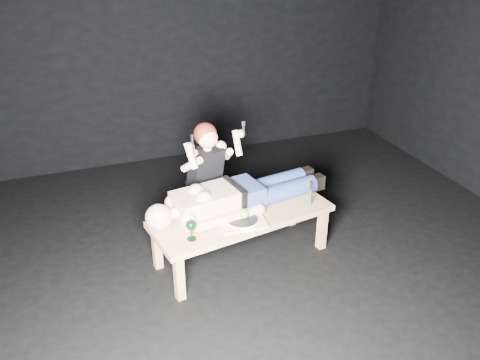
{
  "coord_description": "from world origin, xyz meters",
  "views": [
    {
      "loc": [
        -1.62,
        -3.27,
        2.63
      ],
      "look_at": [
        -0.34,
        0.18,
        0.75
      ],
      "focal_mm": 36.98,
      "sensor_mm": 36.0,
      "label": 1
    }
  ],
  "objects_px": {
    "serving_tray": "(242,222)",
    "carving_knife": "(310,194)",
    "table": "(242,236)",
    "goblet": "(191,230)",
    "lying_man": "(240,192)",
    "kneeling_woman": "(202,176)"
  },
  "relations": [
    {
      "from": "serving_tray",
      "to": "carving_knife",
      "type": "height_order",
      "value": "carving_knife"
    },
    {
      "from": "table",
      "to": "carving_knife",
      "type": "bearing_deg",
      "value": -17.92
    },
    {
      "from": "goblet",
      "to": "carving_knife",
      "type": "relative_size",
      "value": 0.71
    },
    {
      "from": "lying_man",
      "to": "goblet",
      "type": "relative_size",
      "value": 9.41
    },
    {
      "from": "carving_knife",
      "to": "table",
      "type": "bearing_deg",
      "value": 162.08
    },
    {
      "from": "serving_tray",
      "to": "table",
      "type": "bearing_deg",
      "value": 69.47
    },
    {
      "from": "kneeling_woman",
      "to": "serving_tray",
      "type": "xyz_separation_m",
      "value": [
        0.13,
        -0.69,
        -0.12
      ]
    },
    {
      "from": "kneeling_woman",
      "to": "carving_knife",
      "type": "xyz_separation_m",
      "value": [
        0.79,
        -0.63,
        -0.01
      ]
    },
    {
      "from": "table",
      "to": "kneeling_woman",
      "type": "bearing_deg",
      "value": 99.65
    },
    {
      "from": "serving_tray",
      "to": "carving_knife",
      "type": "distance_m",
      "value": 0.67
    },
    {
      "from": "kneeling_woman",
      "to": "serving_tray",
      "type": "height_order",
      "value": "kneeling_woman"
    },
    {
      "from": "kneeling_woman",
      "to": "carving_knife",
      "type": "bearing_deg",
      "value": -53.28
    },
    {
      "from": "kneeling_woman",
      "to": "serving_tray",
      "type": "bearing_deg",
      "value": -93.59
    },
    {
      "from": "goblet",
      "to": "table",
      "type": "bearing_deg",
      "value": 24.37
    },
    {
      "from": "table",
      "to": "kneeling_woman",
      "type": "xyz_separation_m",
      "value": [
        -0.19,
        0.55,
        0.36
      ]
    },
    {
      "from": "lying_man",
      "to": "goblet",
      "type": "bearing_deg",
      "value": -155.73
    },
    {
      "from": "carving_knife",
      "to": "kneeling_woman",
      "type": "bearing_deg",
      "value": 131.75
    },
    {
      "from": "table",
      "to": "lying_man",
      "type": "xyz_separation_m",
      "value": [
        0.03,
        0.13,
        0.36
      ]
    },
    {
      "from": "carving_knife",
      "to": "serving_tray",
      "type": "bearing_deg",
      "value": 175.61
    },
    {
      "from": "serving_tray",
      "to": "goblet",
      "type": "bearing_deg",
      "value": -169.68
    },
    {
      "from": "kneeling_woman",
      "to": "goblet",
      "type": "height_order",
      "value": "kneeling_woman"
    },
    {
      "from": "serving_tray",
      "to": "kneeling_woman",
      "type": "bearing_deg",
      "value": 101.01
    }
  ]
}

